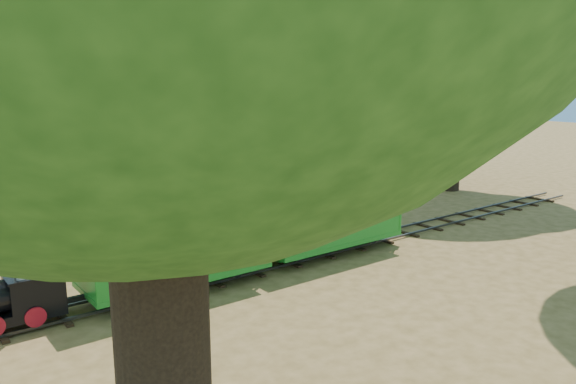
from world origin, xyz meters
TOP-DOWN VIEW (x-y plane):
  - ground at (0.00, 0.00)m, footprint 90.00×90.00m
  - track at (0.00, 0.00)m, footprint 22.00×1.00m
  - carriage_front at (-3.78, 0.00)m, footprint 3.83×1.57m
  - carriage_rear at (0.23, 0.02)m, footprint 3.83×1.57m
  - fence at (0.00, 8.00)m, footprint 18.10×0.10m
  - shrub_west at (-3.49, 9.30)m, footprint 2.45×1.89m
  - shrub_mid_w at (-2.55, 9.30)m, footprint 2.69×2.07m
  - shrub_mid_e at (1.02, 9.30)m, footprint 2.08×1.60m
  - shrub_east at (4.21, 9.30)m, footprint 2.82×2.17m

SIDE VIEW (x-z plane):
  - ground at x=0.00m, z-range 0.00..0.00m
  - track at x=0.00m, z-range 0.02..0.12m
  - fence at x=0.00m, z-range 0.08..1.08m
  - shrub_mid_e at x=1.02m, z-range 0.00..1.44m
  - carriage_rear at x=0.23m, z-range -0.19..1.80m
  - carriage_front at x=-3.78m, z-range -0.16..1.83m
  - shrub_west at x=-3.49m, z-range 0.00..1.70m
  - shrub_mid_w at x=-2.55m, z-range 0.00..1.86m
  - shrub_east at x=4.21m, z-range 0.00..1.96m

